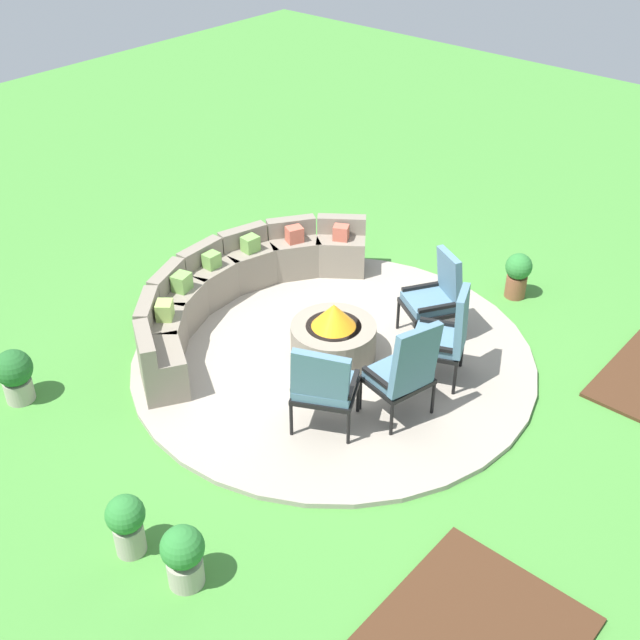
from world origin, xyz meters
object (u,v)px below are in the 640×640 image
fire_pit (333,336)px  curved_stone_bench (232,288)px  potted_plant_3 (15,373)px  lounge_chair_back_left (446,334)px  lounge_chair_front_right (405,370)px  potted_plant_1 (127,522)px  potted_plant_0 (518,273)px  lounge_chair_back_right (436,295)px  potted_plant_2 (184,555)px  lounge_chair_front_left (323,385)px

fire_pit → curved_stone_bench: bearing=92.8°
curved_stone_bench → potted_plant_3: bearing=169.1°
lounge_chair_back_left → lounge_chair_front_right: bearing=159.4°
potted_plant_1 → potted_plant_3: (0.49, 2.51, -0.00)m
curved_stone_bench → fire_pit: bearing=-87.2°
potted_plant_0 → curved_stone_bench: bearing=137.3°
lounge_chair_front_right → lounge_chair_back_left: lounge_chair_front_right is taller
fire_pit → lounge_chair_back_right: lounge_chair_back_right is taller
lounge_chair_front_right → potted_plant_2: lounge_chair_front_right is taller
lounge_chair_back_right → potted_plant_2: bearing=127.3°
curved_stone_bench → lounge_chair_front_left: size_ratio=3.66×
potted_plant_0 → potted_plant_2: 5.68m
fire_pit → lounge_chair_back_right: 1.28m
lounge_chair_back_left → fire_pit: bearing=88.2°
fire_pit → potted_plant_0: bearing=-19.0°
lounge_chair_back_left → potted_plant_3: bearing=110.8°
curved_stone_bench → lounge_chair_back_right: (1.16, -2.17, 0.25)m
potted_plant_1 → fire_pit: bearing=8.1°
lounge_chair_back_left → potted_plant_3: lounge_chair_back_left is taller
potted_plant_1 → lounge_chair_back_right: bearing=-2.2°
lounge_chair_front_left → potted_plant_3: 3.28m
potted_plant_0 → potted_plant_1: bearing=175.8°
lounge_chair_back_left → potted_plant_2: bearing=154.5°
potted_plant_0 → potted_plant_1: 5.79m
lounge_chair_front_left → lounge_chair_back_left: size_ratio=0.95×
lounge_chair_back_left → potted_plant_2: (-3.60, 0.09, -0.30)m
curved_stone_bench → lounge_chair_front_right: lounge_chair_front_right is taller
potted_plant_3 → potted_plant_2: bearing=-97.3°
curved_stone_bench → lounge_chair_front_left: bearing=-112.4°
lounge_chair_front_right → potted_plant_1: bearing=178.0°
lounge_chair_front_left → potted_plant_1: (-2.21, 0.26, -0.27)m
fire_pit → curved_stone_bench: 1.55m
lounge_chair_front_left → lounge_chair_back_right: lounge_chair_back_right is taller
potted_plant_3 → lounge_chair_back_left: bearing=-45.1°
potted_plant_0 → potted_plant_3: (-5.28, 2.94, 0.00)m
lounge_chair_back_right → potted_plant_0: size_ratio=1.78×
fire_pit → potted_plant_1: fire_pit is taller
potted_plant_0 → lounge_chair_front_right: bearing=-173.6°
lounge_chair_front_right → lounge_chair_back_left: (0.81, 0.05, -0.02)m
lounge_chair_back_left → potted_plant_1: (-3.69, 0.70, -0.28)m
potted_plant_1 → potted_plant_2: potted_plant_1 is taller
lounge_chair_back_right → potted_plant_3: bearing=86.2°
lounge_chair_back_right → potted_plant_1: size_ratio=1.77×
fire_pit → potted_plant_0: size_ratio=1.59×
curved_stone_bench → potted_plant_0: bearing=-42.7°
potted_plant_3 → lounge_chair_front_left: bearing=-58.3°
lounge_chair_front_right → potted_plant_3: lounge_chair_front_right is taller
fire_pit → potted_plant_1: size_ratio=1.58×
lounge_chair_front_left → lounge_chair_front_right: lounge_chair_front_right is taller
fire_pit → potted_plant_1: (-3.22, -0.46, 0.02)m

